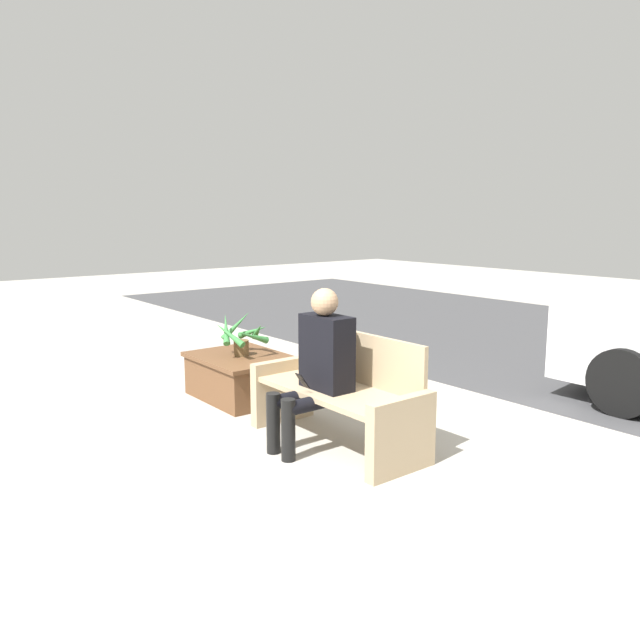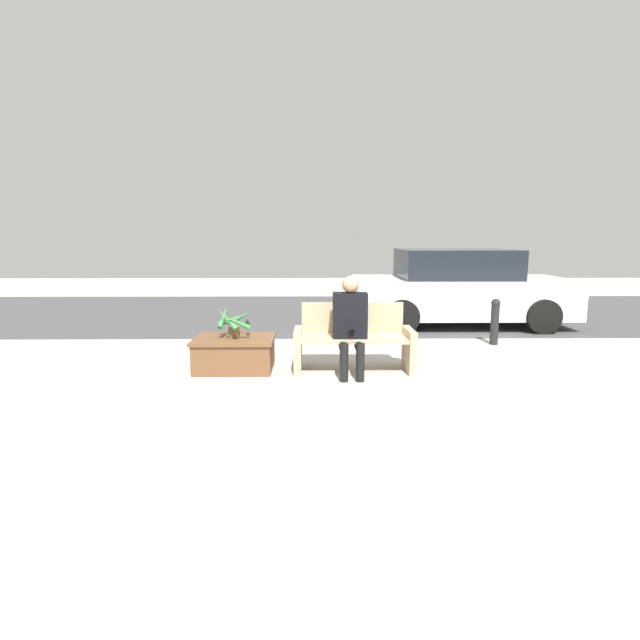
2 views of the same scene
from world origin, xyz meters
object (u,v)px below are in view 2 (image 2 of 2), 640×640
at_px(planter_box, 235,352).
at_px(person_seated, 350,321).
at_px(bench, 353,340).
at_px(bollard_post, 495,320).
at_px(potted_plant, 234,322).
at_px(parked_car, 458,289).

bearing_deg(planter_box, person_seated, -8.12).
height_order(bench, planter_box, bench).
distance_m(person_seated, bollard_post, 2.96).
xyz_separation_m(potted_plant, parked_car, (3.79, 3.24, 0.09)).
bearing_deg(bollard_post, bench, -147.52).
bearing_deg(person_seated, parked_car, 56.15).
height_order(potted_plant, parked_car, parked_car).
bearing_deg(bench, planter_box, 178.91).
distance_m(planter_box, parked_car, 5.02).
distance_m(bench, planter_box, 1.54).
relative_size(bench, bollard_post, 2.05).
xyz_separation_m(person_seated, potted_plant, (-1.47, 0.22, -0.05)).
bearing_deg(bench, potted_plant, 178.49).
height_order(planter_box, potted_plant, potted_plant).
relative_size(bench, planter_box, 1.48).
bearing_deg(planter_box, bollard_post, 20.74).
bearing_deg(potted_plant, bollard_post, 20.62).
distance_m(bench, parked_car, 4.00).
height_order(planter_box, parked_car, parked_car).
height_order(parked_car, bollard_post, parked_car).
xyz_separation_m(bench, potted_plant, (-1.53, 0.04, 0.23)).
relative_size(person_seated, parked_car, 0.30).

